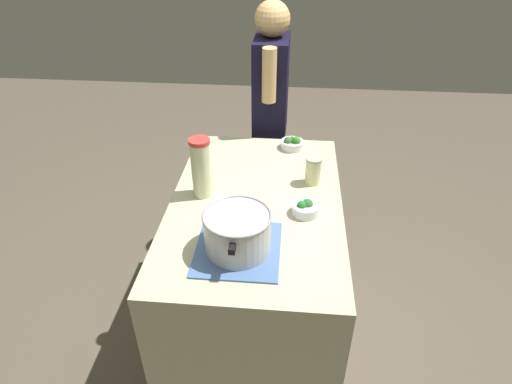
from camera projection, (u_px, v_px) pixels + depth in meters
The scene contains 9 objects.
ground_plane at pixel (256, 333), 2.53m from camera, with size 8.00×8.00×0.00m, color brown.
counter_slab at pixel (256, 274), 2.27m from camera, with size 1.27×0.79×0.94m, color #B6B491.
dish_cloth at pixel (238, 249), 1.72m from camera, with size 0.35×0.33×0.01m, color #4C6DA2.
cooking_pot at pixel (238, 231), 1.67m from camera, with size 0.34×0.27×0.17m.
lemonade_pitcher at pixel (201, 168), 1.97m from camera, with size 0.09×0.09×0.29m.
mason_jar at pixel (313, 171), 2.09m from camera, with size 0.08×0.08×0.14m.
broccoli_bowl_front at pixel (305, 208), 1.91m from camera, with size 0.12×0.12×0.07m.
broccoli_bowl_center at pixel (292, 143), 2.41m from camera, with size 0.13×0.13×0.08m.
person_cook at pixel (270, 123), 2.76m from camera, with size 0.50×0.21×1.64m.
Camera 1 is at (-1.63, -0.15, 2.09)m, focal length 30.56 mm.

